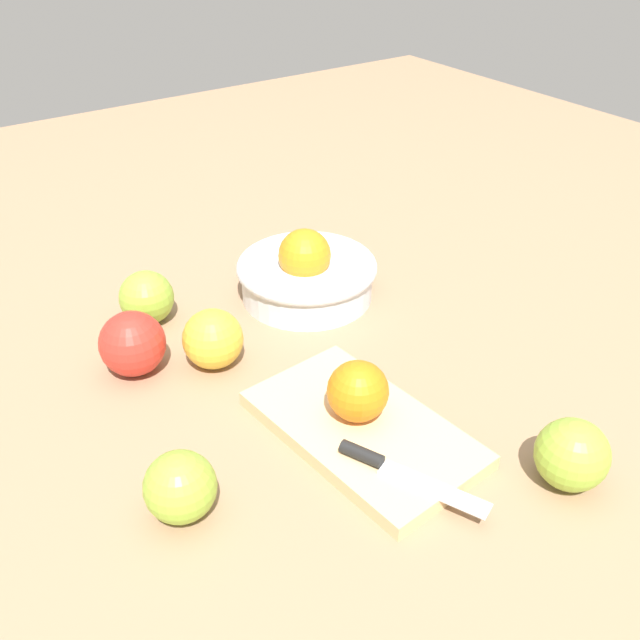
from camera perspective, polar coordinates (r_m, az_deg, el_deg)
The scene contains 10 objects.
ground_plane at distance 0.81m, azimuth -1.66°, elevation -6.85°, with size 2.40×2.40×0.00m, color #997556.
bowl at distance 0.98m, azimuth -1.08°, elevation 3.73°, with size 0.19×0.19×0.10m.
cutting_board at distance 0.77m, azimuth 3.39°, elevation -8.68°, with size 0.25×0.14×0.02m, color #DBB77F.
orange_on_board at distance 0.75m, azimuth 3.04°, elevation -5.69°, with size 0.07×0.07×0.07m, color orange.
knife at distance 0.71m, azimuth 5.75°, elevation -11.71°, with size 0.15×0.08×0.01m.
apple_front_left at distance 0.86m, azimuth -8.55°, elevation -1.50°, with size 0.07×0.07×0.07m, color gold.
apple_front_right at distance 0.68m, azimuth -11.11°, elevation -12.95°, with size 0.07×0.07×0.07m, color #8EB738.
apple_front_left_2 at distance 0.86m, azimuth -14.75°, elevation -1.84°, with size 0.08×0.08×0.08m, color red.
apple_back_right at distance 0.74m, azimuth 19.49°, elevation -10.10°, with size 0.07×0.07×0.07m, color #8EB738.
apple_front_left_3 at distance 0.95m, azimuth -13.69°, elevation 1.75°, with size 0.07×0.07×0.07m, color #8EB738.
Camera 1 is at (0.52, -0.33, 0.52)m, focal length 40.05 mm.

